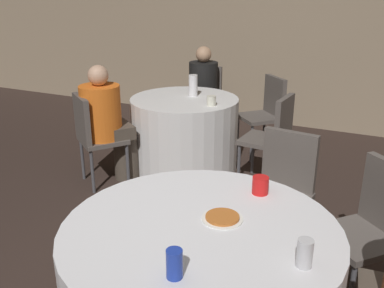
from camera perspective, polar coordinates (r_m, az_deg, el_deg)
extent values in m
cube|color=gray|center=(5.77, 16.25, 15.60)|extent=(16.00, 0.06, 2.80)
cylinder|color=white|center=(4.45, -0.99, 1.53)|extent=(1.10, 1.10, 0.73)
cube|color=#59514C|center=(2.70, 21.36, -11.59)|extent=(0.57, 0.57, 0.04)
cylinder|color=#4C4C51|center=(2.83, 15.75, -14.84)|extent=(0.03, 0.03, 0.42)
cylinder|color=#4C4C51|center=(3.02, 21.06, -13.01)|extent=(0.03, 0.03, 0.42)
cube|color=#59514C|center=(2.98, 11.29, -7.30)|extent=(0.45, 0.45, 0.04)
cube|color=#59514C|center=(3.04, 12.87, -2.10)|extent=(0.38, 0.10, 0.42)
cylinder|color=#4C4C51|center=(2.91, 12.85, -13.44)|extent=(0.03, 0.03, 0.42)
cylinder|color=#4C4C51|center=(3.01, 6.68, -11.71)|extent=(0.03, 0.03, 0.42)
cylinder|color=#4C4C51|center=(3.19, 15.05, -10.43)|extent=(0.03, 0.03, 0.42)
cylinder|color=#4C4C51|center=(3.28, 9.37, -8.98)|extent=(0.03, 0.03, 0.42)
cube|color=#59514C|center=(4.12, -11.78, 0.59)|extent=(0.56, 0.56, 0.04)
cube|color=#59514C|center=(4.01, -14.47, 3.26)|extent=(0.34, 0.26, 0.42)
cylinder|color=#4C4C51|center=(4.40, -10.13, -1.20)|extent=(0.03, 0.03, 0.42)
cylinder|color=#4C4C51|center=(4.10, -8.57, -2.74)|extent=(0.03, 0.03, 0.42)
cylinder|color=#4C4C51|center=(4.31, -14.39, -1.98)|extent=(0.03, 0.03, 0.42)
cylinder|color=#4C4C51|center=(4.01, -13.13, -3.62)|extent=(0.03, 0.03, 0.42)
cube|color=#59514C|center=(4.07, 9.55, 0.49)|extent=(0.43, 0.43, 0.04)
cube|color=#59514C|center=(3.94, 12.18, 3.17)|extent=(0.08, 0.38, 0.42)
cylinder|color=#4C4C51|center=(4.06, 6.26, -2.84)|extent=(0.03, 0.03, 0.42)
cylinder|color=#4C4C51|center=(4.35, 8.11, -1.31)|extent=(0.03, 0.03, 0.42)
cylinder|color=#4C4C51|center=(3.95, 10.76, -3.79)|extent=(0.03, 0.03, 0.42)
cylinder|color=#4C4C51|center=(4.25, 12.34, -2.14)|extent=(0.03, 0.03, 0.42)
cube|color=#59514C|center=(4.77, 8.94, 3.52)|extent=(0.57, 0.57, 0.04)
cube|color=#59514C|center=(4.80, 10.98, 6.33)|extent=(0.31, 0.30, 0.42)
cylinder|color=#4C4C51|center=(4.63, 7.95, 0.02)|extent=(0.03, 0.03, 0.42)
cylinder|color=#4C4C51|center=(4.91, 6.10, 1.31)|extent=(0.03, 0.03, 0.42)
cylinder|color=#4C4C51|center=(4.79, 11.55, 0.51)|extent=(0.03, 0.03, 0.42)
cylinder|color=#4C4C51|center=(5.06, 9.56, 1.74)|extent=(0.03, 0.03, 0.42)
cube|color=#59514C|center=(5.24, 1.49, 5.28)|extent=(0.47, 0.47, 0.04)
cube|color=#59514C|center=(5.36, 1.94, 8.13)|extent=(0.38, 0.12, 0.42)
cylinder|color=#4C4C51|center=(5.11, 2.91, 2.18)|extent=(0.03, 0.03, 0.42)
cylinder|color=#4C4C51|center=(5.19, -0.78, 2.47)|extent=(0.03, 0.03, 0.42)
cylinder|color=#4C4C51|center=(5.43, 3.62, 3.27)|extent=(0.03, 0.03, 0.42)
cylinder|color=#4C4C51|center=(5.50, 0.13, 3.53)|extent=(0.03, 0.03, 0.42)
cylinder|color=#4C4238|center=(4.26, -8.76, -1.58)|extent=(0.24, 0.24, 0.46)
cube|color=#4C4238|center=(4.13, -10.40, 1.76)|extent=(0.47, 0.47, 0.12)
cylinder|color=orange|center=(4.04, -12.05, 4.18)|extent=(0.37, 0.37, 0.50)
sphere|color=tan|center=(3.96, -12.42, 8.93)|extent=(0.19, 0.19, 0.19)
cylinder|color=#4C4238|center=(5.09, 0.92, 2.37)|extent=(0.24, 0.24, 0.46)
cube|color=#4C4238|center=(5.12, 1.23, 5.72)|extent=(0.38, 0.38, 0.12)
cylinder|color=black|center=(5.18, 1.52, 8.14)|extent=(0.34, 0.34, 0.50)
sphere|color=tan|center=(5.11, 1.55, 11.88)|extent=(0.18, 0.18, 0.18)
cylinder|color=white|center=(2.12, 4.07, -9.88)|extent=(0.20, 0.20, 0.01)
cylinder|color=#BC6628|center=(2.12, 4.08, -9.67)|extent=(0.17, 0.17, 0.01)
cylinder|color=silver|center=(1.83, 14.80, -13.89)|extent=(0.07, 0.07, 0.12)
cylinder|color=#1E38A5|center=(1.72, -2.36, -15.68)|extent=(0.07, 0.07, 0.12)
cylinder|color=red|center=(2.37, 9.10, -5.45)|extent=(0.09, 0.09, 0.10)
cylinder|color=white|center=(4.41, 0.15, 7.80)|extent=(0.09, 0.09, 0.22)
cylinder|color=silver|center=(4.07, 2.60, 5.78)|extent=(0.09, 0.09, 0.09)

